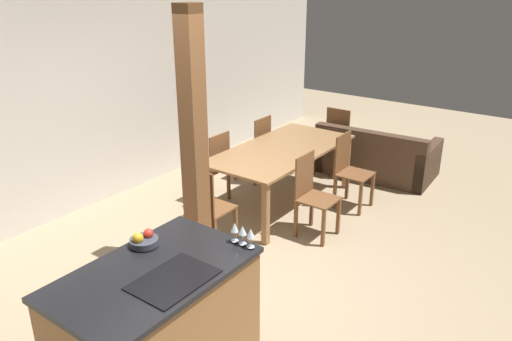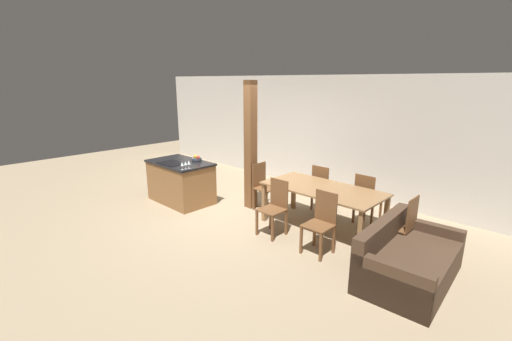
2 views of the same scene
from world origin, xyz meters
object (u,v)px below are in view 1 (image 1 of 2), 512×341
(kitchen_island, at_px, (157,322))
(wine_glass_middle, at_px, (242,231))
(wine_glass_near, at_px, (251,234))
(dining_chair_foot_end, at_px, (333,140))
(couch, at_px, (376,157))
(timber_post, at_px, (194,145))
(dining_chair_far_right, at_px, (256,147))
(dining_table, at_px, (281,155))
(dining_chair_head_end, at_px, (208,207))
(dining_chair_near_right, at_px, (350,170))
(wine_glass_far, at_px, (235,228))
(fruit_bowl, at_px, (144,240))
(dining_chair_far_left, at_px, (213,166))
(dining_chair_near_left, at_px, (312,194))

(kitchen_island, height_order, wine_glass_middle, wine_glass_middle)
(wine_glass_near, height_order, dining_chair_foot_end, wine_glass_near)
(wine_glass_middle, distance_m, couch, 4.20)
(dining_chair_foot_end, relative_size, timber_post, 0.37)
(dining_chair_far_right, bearing_deg, dining_table, 57.56)
(dining_table, xyz_separation_m, dining_chair_head_end, (-1.42, 0.00, -0.18))
(dining_chair_near_right, distance_m, timber_post, 2.38)
(wine_glass_far, bearing_deg, dining_chair_head_end, 50.05)
(dining_chair_head_end, bearing_deg, dining_chair_near_right, -111.34)
(dining_chair_far_right, relative_size, dining_chair_foot_end, 1.00)
(dining_chair_head_end, bearing_deg, wine_glass_near, 143.59)
(couch, bearing_deg, fruit_bowl, 87.26)
(wine_glass_middle, distance_m, dining_chair_far_left, 2.76)
(dining_chair_near_left, height_order, dining_chair_near_right, same)
(kitchen_island, relative_size, dining_chair_near_left, 1.50)
(kitchen_island, bearing_deg, dining_chair_far_right, 25.36)
(wine_glass_near, distance_m, couch, 4.22)
(dining_chair_foot_end, bearing_deg, couch, 28.29)
(couch, bearing_deg, dining_chair_foot_end, 25.13)
(wine_glass_near, distance_m, dining_table, 2.71)
(dining_chair_foot_end, bearing_deg, timber_post, -88.24)
(timber_post, bearing_deg, dining_chair_far_left, 34.50)
(fruit_bowl, relative_size, dining_chair_head_end, 0.23)
(dining_table, relative_size, dining_chair_foot_end, 2.18)
(wine_glass_near, bearing_deg, dining_chair_far_right, 35.50)
(wine_glass_far, xyz_separation_m, dining_chair_near_left, (1.89, 0.39, -0.51))
(wine_glass_near, distance_m, dining_chair_near_left, 2.04)
(wine_glass_far, bearing_deg, couch, 7.75)
(dining_chair_far_left, height_order, dining_chair_foot_end, same)
(wine_glass_middle, height_order, dining_table, wine_glass_middle)
(wine_glass_near, bearing_deg, dining_chair_foot_end, 18.74)
(dining_chair_near_left, bearing_deg, couch, 4.26)
(wine_glass_near, bearing_deg, kitchen_island, 150.15)
(wine_glass_near, relative_size, dining_chair_far_left, 0.16)
(dining_chair_near_right, bearing_deg, dining_chair_far_left, 122.44)
(wine_glass_near, height_order, couch, wine_glass_near)
(wine_glass_far, xyz_separation_m, dining_chair_foot_end, (3.78, 1.13, -0.51))
(kitchen_island, bearing_deg, wine_glass_far, -18.63)
(wine_glass_middle, relative_size, dining_chair_far_left, 0.16)
(timber_post, bearing_deg, dining_chair_head_end, 19.99)
(kitchen_island, height_order, dining_table, kitchen_island)
(wine_glass_near, distance_m, wine_glass_far, 0.15)
(wine_glass_far, relative_size, timber_post, 0.06)
(couch, bearing_deg, wine_glass_near, 96.68)
(wine_glass_far, relative_size, dining_chair_head_end, 0.16)
(dining_chair_foot_end, distance_m, couch, 0.69)
(dining_chair_near_left, distance_m, dining_chair_foot_end, 2.02)
(wine_glass_far, distance_m, couch, 4.19)
(dining_chair_near_left, distance_m, timber_post, 1.58)
(kitchen_island, distance_m, dining_chair_near_right, 3.48)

